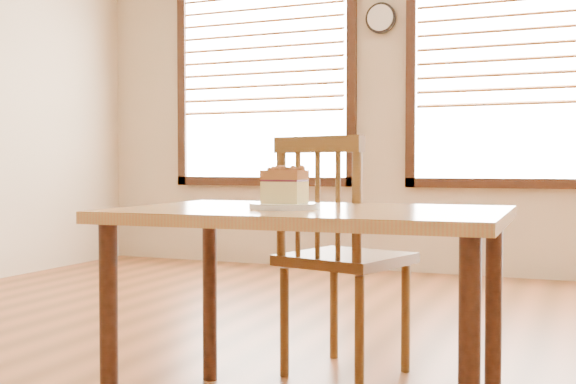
# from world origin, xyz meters

# --- Properties ---
(window_left) EXTENTS (1.76, 0.10, 1.96)m
(window_left) POSITION_xyz_m (-1.90, 3.97, 1.81)
(window_left) COLOR white
(window_left) RESTS_ON room_shell
(window_right) EXTENTS (1.76, 0.10, 1.96)m
(window_right) POSITION_xyz_m (0.30, 3.97, 1.81)
(window_right) COLOR white
(window_right) RESTS_ON room_shell
(wall_clock) EXTENTS (0.26, 0.05, 0.26)m
(wall_clock) POSITION_xyz_m (-0.80, 3.96, 2.15)
(wall_clock) COLOR black
(wall_clock) RESTS_ON room_shell
(cafe_table_main) EXTENTS (1.31, 0.89, 0.75)m
(cafe_table_main) POSITION_xyz_m (-0.05, 0.28, 0.66)
(cafe_table_main) COLOR #A68040
(cafe_table_main) RESTS_ON ground
(cafe_chair_main) EXTENTS (0.57, 0.57, 1.03)m
(cafe_chair_main) POSITION_xyz_m (-0.14, 0.88, 0.52)
(cafe_chair_main) COLOR #593718
(cafe_chair_main) RESTS_ON ground
(plate) EXTENTS (0.24, 0.24, 0.02)m
(plate) POSITION_xyz_m (-0.12, 0.22, 0.76)
(plate) COLOR white
(plate) RESTS_ON cafe_table_main
(cake_slice) EXTENTS (0.15, 0.11, 0.13)m
(cake_slice) POSITION_xyz_m (-0.12, 0.22, 0.83)
(cake_slice) COLOR #E0CF7E
(cake_slice) RESTS_ON plate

